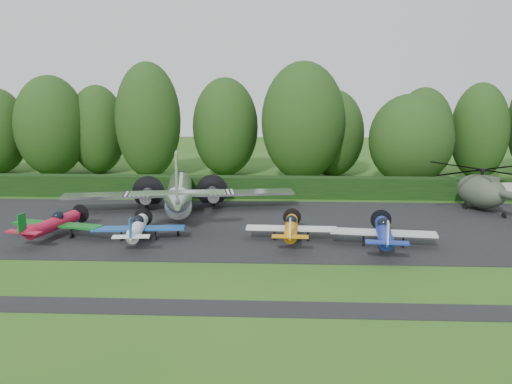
{
  "coord_description": "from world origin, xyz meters",
  "views": [
    {
      "loc": [
        3.72,
        -32.11,
        10.95
      ],
      "look_at": [
        1.65,
        10.91,
        2.5
      ],
      "focal_mm": 40.0,
      "sensor_mm": 36.0,
      "label": 1
    }
  ],
  "objects_px": {
    "transport_plane": "(179,193)",
    "light_plane_blue": "(384,232)",
    "light_plane_white": "(138,228)",
    "light_plane_red": "(53,224)",
    "helicopter": "(482,188)",
    "light_plane_orange": "(291,228)"
  },
  "relations": [
    {
      "from": "transport_plane",
      "to": "light_plane_blue",
      "type": "bearing_deg",
      "value": -22.32
    },
    {
      "from": "light_plane_red",
      "to": "light_plane_blue",
      "type": "bearing_deg",
      "value": -16.51
    },
    {
      "from": "light_plane_white",
      "to": "helicopter",
      "type": "height_order",
      "value": "helicopter"
    },
    {
      "from": "transport_plane",
      "to": "light_plane_red",
      "type": "xyz_separation_m",
      "value": [
        -7.42,
        -8.11,
        -0.68
      ]
    },
    {
      "from": "light_plane_blue",
      "to": "light_plane_white",
      "type": "bearing_deg",
      "value": 171.15
    },
    {
      "from": "helicopter",
      "to": "transport_plane",
      "type": "bearing_deg",
      "value": -155.84
    },
    {
      "from": "light_plane_blue",
      "to": "helicopter",
      "type": "relative_size",
      "value": 0.56
    },
    {
      "from": "light_plane_blue",
      "to": "transport_plane",
      "type": "bearing_deg",
      "value": 142.05
    },
    {
      "from": "transport_plane",
      "to": "light_plane_blue",
      "type": "height_order",
      "value": "transport_plane"
    },
    {
      "from": "transport_plane",
      "to": "light_plane_red",
      "type": "bearing_deg",
      "value": -123.25
    },
    {
      "from": "transport_plane",
      "to": "light_plane_red",
      "type": "distance_m",
      "value": 11.02
    },
    {
      "from": "light_plane_white",
      "to": "light_plane_blue",
      "type": "distance_m",
      "value": 16.65
    },
    {
      "from": "light_plane_red",
      "to": "light_plane_orange",
      "type": "bearing_deg",
      "value": -13.47
    },
    {
      "from": "light_plane_orange",
      "to": "transport_plane",
      "type": "bearing_deg",
      "value": 136.55
    },
    {
      "from": "light_plane_blue",
      "to": "light_plane_orange",
      "type": "bearing_deg",
      "value": 162.13
    },
    {
      "from": "transport_plane",
      "to": "light_plane_white",
      "type": "height_order",
      "value": "transport_plane"
    },
    {
      "from": "light_plane_orange",
      "to": "light_plane_blue",
      "type": "bearing_deg",
      "value": -13.41
    },
    {
      "from": "light_plane_red",
      "to": "helicopter",
      "type": "xyz_separation_m",
      "value": [
        32.95,
        10.33,
        0.88
      ]
    },
    {
      "from": "light_plane_red",
      "to": "light_plane_orange",
      "type": "relative_size",
      "value": 1.06
    },
    {
      "from": "transport_plane",
      "to": "light_plane_red",
      "type": "relative_size",
      "value": 2.79
    },
    {
      "from": "light_plane_white",
      "to": "light_plane_orange",
      "type": "bearing_deg",
      "value": 9.44
    },
    {
      "from": "light_plane_red",
      "to": "helicopter",
      "type": "height_order",
      "value": "helicopter"
    }
  ]
}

